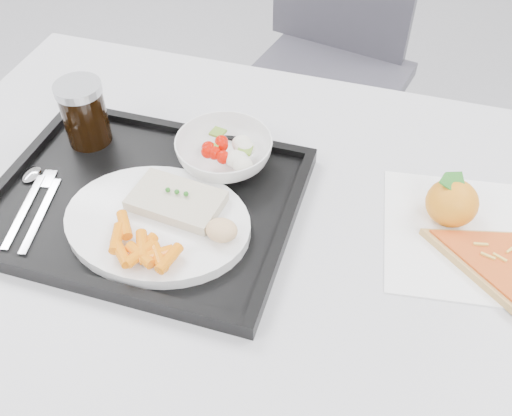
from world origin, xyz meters
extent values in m
cube|color=#ACACAF|center=(0.00, 0.30, 0.73)|extent=(1.20, 0.80, 0.03)
cylinder|color=#47474C|center=(-0.54, 0.64, 0.36)|extent=(0.04, 0.04, 0.72)
cube|color=#393740|center=(-0.07, 1.12, 0.45)|extent=(0.50, 0.50, 0.04)
cylinder|color=#47474C|center=(-0.25, 0.94, 0.21)|extent=(0.03, 0.03, 0.43)
cylinder|color=#47474C|center=(0.11, 0.94, 0.21)|extent=(0.03, 0.03, 0.43)
cylinder|color=#47474C|center=(-0.25, 1.30, 0.21)|extent=(0.03, 0.03, 0.43)
cylinder|color=#47474C|center=(0.11, 1.30, 0.21)|extent=(0.03, 0.03, 0.43)
cube|color=black|center=(-0.19, 0.28, 0.76)|extent=(0.45, 0.35, 0.01)
cube|color=black|center=(-0.19, 0.45, 0.77)|extent=(0.45, 0.02, 0.01)
cube|color=black|center=(-0.19, 0.12, 0.77)|extent=(0.45, 0.02, 0.01)
cube|color=black|center=(0.03, 0.28, 0.77)|extent=(0.02, 0.32, 0.01)
cube|color=black|center=(-0.41, 0.28, 0.77)|extent=(0.02, 0.32, 0.01)
cylinder|color=white|center=(-0.15, 0.24, 0.77)|extent=(0.27, 0.27, 0.02)
cube|color=beige|center=(-0.13, 0.27, 0.79)|extent=(0.14, 0.09, 0.02)
sphere|color=#236B1C|center=(-0.14, 0.27, 0.81)|extent=(0.01, 0.01, 0.01)
sphere|color=#236B1C|center=(-0.13, 0.27, 0.81)|extent=(0.01, 0.01, 0.01)
sphere|color=#236B1C|center=(-0.12, 0.27, 0.81)|extent=(0.01, 0.01, 0.01)
ellipsoid|color=#E2C182|center=(-0.05, 0.23, 0.80)|extent=(0.05, 0.05, 0.03)
imported|color=white|center=(-0.10, 0.39, 0.79)|extent=(0.15, 0.15, 0.05)
cylinder|color=black|center=(-0.33, 0.39, 0.81)|extent=(0.07, 0.07, 0.10)
cylinder|color=#A5A8AD|center=(-0.33, 0.39, 0.87)|extent=(0.07, 0.07, 0.01)
cube|color=silver|center=(-0.35, 0.21, 0.77)|extent=(0.04, 0.15, 0.00)
ellipsoid|color=silver|center=(-0.38, 0.28, 0.77)|extent=(0.03, 0.04, 0.01)
cube|color=silver|center=(-0.32, 0.21, 0.77)|extent=(0.04, 0.15, 0.00)
cube|color=silver|center=(-0.35, 0.28, 0.77)|extent=(0.03, 0.04, 0.00)
cube|color=white|center=(0.29, 0.36, 0.75)|extent=(0.28, 0.27, 0.00)
ellipsoid|color=orange|center=(0.25, 0.39, 0.79)|extent=(0.08, 0.08, 0.07)
cube|color=#236B1C|center=(0.25, 0.39, 0.81)|extent=(0.04, 0.05, 0.02)
cube|color=#236B1C|center=(0.25, 0.39, 0.81)|extent=(0.05, 0.04, 0.02)
cylinder|color=tan|center=(0.33, 0.32, 0.76)|extent=(0.27, 0.27, 0.01)
cylinder|color=#B43420|center=(0.33, 0.32, 0.77)|extent=(0.24, 0.24, 0.00)
cube|color=#EABC47|center=(0.32, 0.32, 0.77)|extent=(0.02, 0.01, 0.00)
cube|color=#EABC47|center=(0.30, 0.33, 0.77)|extent=(0.02, 0.01, 0.00)
cube|color=#EABC47|center=(0.34, 0.34, 0.77)|extent=(0.01, 0.02, 0.00)
cube|color=#EABC47|center=(0.31, 0.31, 0.77)|extent=(0.02, 0.01, 0.00)
cylinder|color=orange|center=(-0.16, 0.15, 0.80)|extent=(0.04, 0.04, 0.02)
cylinder|color=orange|center=(-0.14, 0.18, 0.79)|extent=(0.03, 0.05, 0.02)
cylinder|color=orange|center=(-0.14, 0.17, 0.80)|extent=(0.03, 0.05, 0.02)
cylinder|color=orange|center=(-0.13, 0.16, 0.80)|extent=(0.05, 0.03, 0.02)
cylinder|color=orange|center=(-0.18, 0.20, 0.80)|extent=(0.04, 0.05, 0.02)
cylinder|color=orange|center=(-0.11, 0.16, 0.80)|extent=(0.04, 0.04, 0.02)
cylinder|color=orange|center=(-0.12, 0.17, 0.80)|extent=(0.05, 0.04, 0.02)
cylinder|color=orange|center=(-0.13, 0.16, 0.80)|extent=(0.03, 0.05, 0.02)
cylinder|color=orange|center=(-0.18, 0.18, 0.80)|extent=(0.03, 0.05, 0.02)
cylinder|color=orange|center=(-0.10, 0.16, 0.80)|extent=(0.02, 0.05, 0.02)
sphere|color=#BE0B00|center=(-0.12, 0.37, 0.80)|extent=(0.02, 0.02, 0.02)
sphere|color=#BE0B00|center=(-0.10, 0.40, 0.80)|extent=(0.02, 0.02, 0.02)
sphere|color=#BE0B00|center=(-0.09, 0.37, 0.80)|extent=(0.02, 0.02, 0.02)
sphere|color=#BE0B00|center=(-0.12, 0.38, 0.80)|extent=(0.02, 0.02, 0.02)
sphere|color=#BE0B00|center=(-0.11, 0.37, 0.80)|extent=(0.02, 0.02, 0.02)
sphere|color=#BE0B00|center=(-0.11, 0.40, 0.80)|extent=(0.02, 0.02, 0.02)
ellipsoid|color=silver|center=(-0.07, 0.40, 0.80)|extent=(0.03, 0.03, 0.03)
ellipsoid|color=silver|center=(-0.08, 0.41, 0.80)|extent=(0.03, 0.03, 0.03)
ellipsoid|color=silver|center=(-0.06, 0.36, 0.80)|extent=(0.03, 0.03, 0.03)
ellipsoid|color=silver|center=(-0.08, 0.37, 0.80)|extent=(0.03, 0.03, 0.03)
ellipsoid|color=silver|center=(-0.07, 0.37, 0.80)|extent=(0.03, 0.03, 0.03)
cube|color=olive|center=(-0.12, 0.38, 0.80)|extent=(0.02, 0.02, 0.00)
cube|color=olive|center=(-0.06, 0.39, 0.80)|extent=(0.02, 0.02, 0.00)
cube|color=olive|center=(-0.12, 0.42, 0.80)|extent=(0.03, 0.03, 0.00)
camera|label=1|loc=(0.15, -0.24, 1.37)|focal=40.00mm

